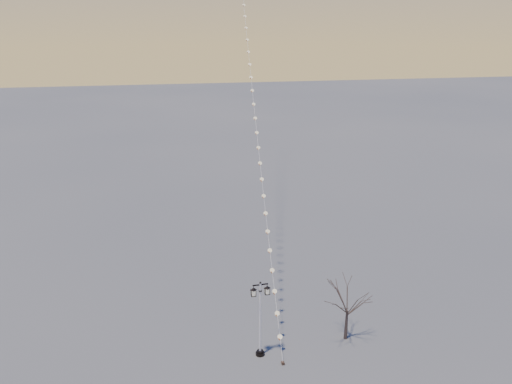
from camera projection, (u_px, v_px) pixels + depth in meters
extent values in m
plane|color=#4F5150|center=(279.00, 359.00, 34.33)|extent=(300.00, 300.00, 0.00)
cylinder|color=black|center=(260.00, 354.00, 34.74)|extent=(0.60, 0.60, 0.17)
cylinder|color=black|center=(260.00, 352.00, 34.68)|extent=(0.43, 0.43, 0.15)
cylinder|color=white|center=(260.00, 317.00, 33.85)|extent=(0.14, 0.14, 5.06)
cylinder|color=black|center=(260.00, 291.00, 33.24)|extent=(0.22, 0.22, 0.06)
cube|color=black|center=(260.00, 285.00, 33.10)|extent=(1.02, 0.13, 0.06)
sphere|color=black|center=(260.00, 283.00, 33.06)|extent=(0.15, 0.15, 0.15)
pyramid|color=black|center=(253.00, 288.00, 33.04)|extent=(0.47, 0.47, 0.15)
cube|color=beige|center=(253.00, 293.00, 33.15)|extent=(0.28, 0.28, 0.37)
cube|color=black|center=(253.00, 295.00, 33.22)|extent=(0.32, 0.32, 0.04)
pyramid|color=black|center=(267.00, 286.00, 33.26)|extent=(0.47, 0.47, 0.15)
cube|color=beige|center=(267.00, 291.00, 33.36)|extent=(0.28, 0.28, 0.37)
cube|color=black|center=(267.00, 294.00, 33.43)|extent=(0.32, 0.32, 0.04)
cone|color=#352A24|center=(346.00, 324.00, 36.17)|extent=(0.26, 0.26, 2.23)
cylinder|color=#36261A|center=(283.00, 363.00, 33.76)|extent=(0.22, 0.22, 0.22)
cylinder|color=black|center=(283.00, 363.00, 33.75)|extent=(0.03, 0.03, 0.27)
cone|color=orange|center=(249.00, 41.00, 51.77)|extent=(0.09, 0.09, 0.31)
cylinder|color=white|center=(283.00, 356.00, 33.59)|extent=(0.02, 0.02, 0.87)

